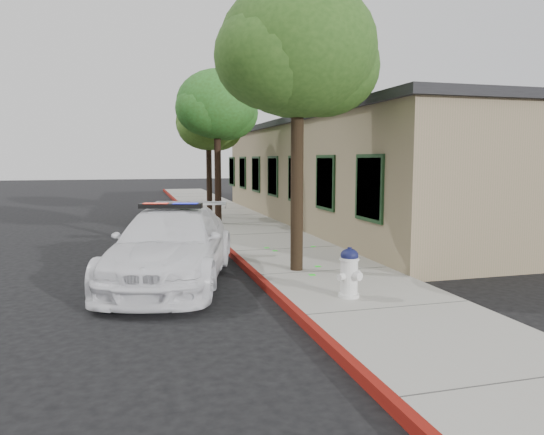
{
  "coord_description": "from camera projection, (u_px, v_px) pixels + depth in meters",
  "views": [
    {
      "loc": [
        -2.55,
        -10.62,
        2.67
      ],
      "look_at": [
        0.82,
        1.6,
        1.21
      ],
      "focal_mm": 33.71,
      "sensor_mm": 36.0,
      "label": 1
    }
  ],
  "objects": [
    {
      "name": "ground",
      "position": [
        255.0,
        282.0,
        11.15
      ],
      "size": [
        120.0,
        120.0,
        0.0
      ],
      "primitive_type": "plane",
      "color": "black",
      "rests_on": "ground"
    },
    {
      "name": "sidewalk",
      "position": [
        285.0,
        251.0,
        14.44
      ],
      "size": [
        3.2,
        60.0,
        0.15
      ],
      "primitive_type": "cube",
      "color": "#9B978C",
      "rests_on": "ground"
    },
    {
      "name": "red_curb",
      "position": [
        232.0,
        254.0,
        14.03
      ],
      "size": [
        0.14,
        60.0,
        0.16
      ],
      "primitive_type": "cube",
      "color": "maroon",
      "rests_on": "ground"
    },
    {
      "name": "clapboard_building",
      "position": [
        360.0,
        172.0,
        21.3
      ],
      "size": [
        7.3,
        20.89,
        4.24
      ],
      "color": "#8D765C",
      "rests_on": "ground"
    },
    {
      "name": "police_car",
      "position": [
        172.0,
        245.0,
        11.06
      ],
      "size": [
        3.65,
        5.94,
        1.73
      ],
      "rotation": [
        0.0,
        0.0,
        -0.27
      ],
      "color": "white",
      "rests_on": "ground"
    },
    {
      "name": "fire_hydrant",
      "position": [
        349.0,
        272.0,
        9.3
      ],
      "size": [
        0.53,
        0.46,
        0.92
      ],
      "rotation": [
        0.0,
        0.0,
        0.41
      ],
      "color": "white",
      "rests_on": "sidewalk"
    },
    {
      "name": "street_tree_near",
      "position": [
        298.0,
        56.0,
        11.12
      ],
      "size": [
        3.79,
        3.48,
        6.37
      ],
      "rotation": [
        0.0,
        0.0,
        -0.31
      ],
      "color": "black",
      "rests_on": "sidewalk"
    },
    {
      "name": "street_tree_mid",
      "position": [
        217.0,
        108.0,
        19.54
      ],
      "size": [
        3.27,
        3.1,
        5.93
      ],
      "rotation": [
        0.0,
        0.0,
        -0.03
      ],
      "color": "black",
      "rests_on": "sidewalk"
    },
    {
      "name": "street_tree_far",
      "position": [
        209.0,
        126.0,
        21.75
      ],
      "size": [
        2.88,
        2.79,
        5.23
      ],
      "rotation": [
        0.0,
        0.0,
        0.1
      ],
      "color": "black",
      "rests_on": "sidewalk"
    }
  ]
}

